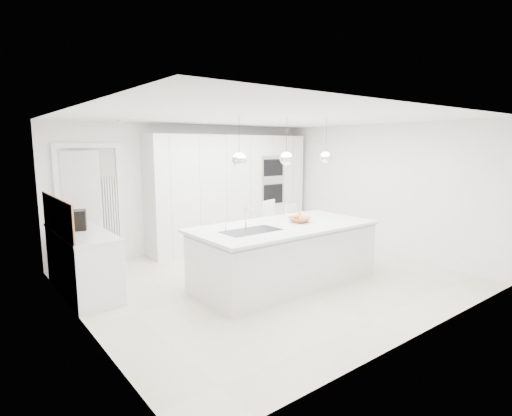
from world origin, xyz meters
TOP-DOWN VIEW (x-y plane):
  - floor at (0.00, 0.00)m, footprint 5.50×5.50m
  - wall_back at (0.00, 2.50)m, footprint 5.50×0.00m
  - wall_left at (-2.75, 0.00)m, footprint 0.00×5.00m
  - ceiling at (0.00, 0.00)m, footprint 5.50×5.50m
  - tall_cabinets at (0.80, 2.20)m, footprint 3.60×0.60m
  - oven_stack at (1.70, 1.89)m, footprint 0.62×0.04m
  - doorway_frame at (-1.95, 2.47)m, footprint 1.11×0.08m
  - hallway_door at (-2.20, 2.42)m, footprint 0.76×0.38m
  - radiator at (-1.63, 2.46)m, footprint 0.32×0.04m
  - left_base_cabinets at (-2.45, 1.20)m, footprint 0.60×1.80m
  - left_worktop at (-2.45, 1.20)m, footprint 0.62×1.82m
  - oak_backsplash at (-2.74, 1.20)m, footprint 0.02×1.80m
  - island_base at (0.10, -0.30)m, footprint 2.80×1.20m
  - island_worktop at (0.10, -0.25)m, footprint 2.84×1.40m
  - island_sink at (-0.55, -0.30)m, footprint 0.84×0.44m
  - island_tap at (-0.50, -0.10)m, footprint 0.02×0.02m
  - pendant_left at (-0.75, -0.30)m, footprint 0.20×0.20m
  - pendant_mid at (0.10, -0.30)m, footprint 0.20×0.20m
  - pendant_right at (0.95, -0.30)m, footprint 0.20×0.20m
  - fruit_bowl at (0.44, -0.25)m, footprint 0.41×0.41m
  - espresso_machine at (-2.43, 1.27)m, footprint 0.24×0.30m
  - bar_stool_left at (0.66, 0.64)m, footprint 0.50×0.59m
  - bar_stool_right at (1.19, 0.65)m, footprint 0.41×0.51m
  - apple_a at (0.41, -0.21)m, footprint 0.08×0.08m
  - apple_b at (0.41, -0.21)m, footprint 0.08×0.08m
  - apple_c at (0.41, -0.21)m, footprint 0.08×0.08m
  - banana_bunch at (0.42, -0.23)m, footprint 0.22×0.16m

SIDE VIEW (x-z plane):
  - floor at x=0.00m, z-range 0.00..0.00m
  - left_base_cabinets at x=-2.45m, z-range 0.00..0.86m
  - island_base at x=0.10m, z-range 0.00..0.86m
  - bar_stool_right at x=1.19m, z-range 0.00..0.98m
  - bar_stool_left at x=0.66m, z-range 0.00..1.11m
  - island_sink at x=-0.55m, z-range 0.73..0.91m
  - radiator at x=-1.63m, z-range 0.15..1.55m
  - left_worktop at x=-2.45m, z-range 0.86..0.90m
  - island_worktop at x=0.10m, z-range 0.86..0.90m
  - fruit_bowl at x=0.44m, z-range 0.90..0.98m
  - apple_c at x=0.41m, z-range 0.93..1.01m
  - apple_a at x=0.41m, z-range 0.93..1.01m
  - apple_b at x=0.41m, z-range 0.93..1.01m
  - hallway_door at x=-2.20m, z-range 0.00..2.00m
  - banana_bunch at x=0.42m, z-range 0.91..1.11m
  - doorway_frame at x=-1.95m, z-range -0.04..2.09m
  - espresso_machine at x=-2.43m, z-range 0.90..1.18m
  - island_tap at x=-0.50m, z-range 0.90..1.20m
  - tall_cabinets at x=0.80m, z-range 0.00..2.30m
  - oak_backsplash at x=-2.74m, z-range 0.90..1.40m
  - wall_back at x=0.00m, z-range -1.50..4.00m
  - wall_left at x=-2.75m, z-range -1.25..3.75m
  - oven_stack at x=1.70m, z-range 0.83..1.88m
  - pendant_left at x=-0.75m, z-range 1.80..2.00m
  - pendant_mid at x=0.10m, z-range 1.80..2.00m
  - pendant_right at x=0.95m, z-range 1.80..2.00m
  - ceiling at x=0.00m, z-range 2.50..2.50m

